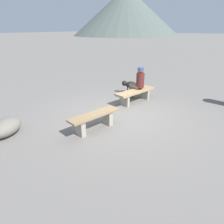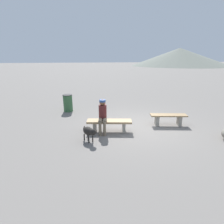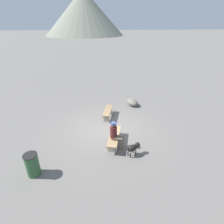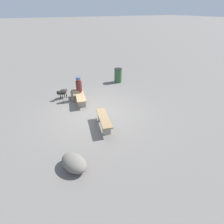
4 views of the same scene
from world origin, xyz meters
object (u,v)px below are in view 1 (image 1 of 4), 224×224
at_px(seated_person, 138,81).
at_px(boulder, 6,127).
at_px(bench_right, 135,93).
at_px(dog, 130,85).
at_px(bench_left, 95,119).

height_order(seated_person, boulder, seated_person).
bearing_deg(bench_right, seated_person, 20.02).
xyz_separation_m(dog, boulder, (-5.04, 0.87, -0.15)).
bearing_deg(dog, seated_person, 111.77).
distance_m(bench_left, boulder, 2.34).
bearing_deg(bench_left, dog, 26.97).
bearing_deg(bench_left, seated_person, 16.32).
bearing_deg(dog, bench_left, 75.90).
height_order(bench_left, boulder, bench_left).
bearing_deg(boulder, bench_left, -48.18).
xyz_separation_m(bench_left, bench_right, (2.63, 0.14, 0.02)).
distance_m(bench_left, dog, 3.59).
distance_m(bench_right, dog, 1.13).
height_order(bench_left, bench_right, bench_left).
xyz_separation_m(seated_person, dog, (0.59, 0.70, -0.37)).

